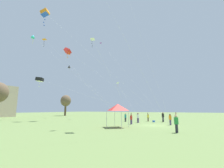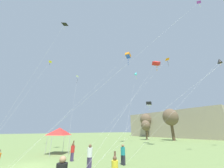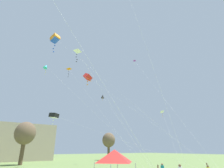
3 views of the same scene
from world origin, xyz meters
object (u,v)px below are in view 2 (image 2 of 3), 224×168
(kite_purple_delta_9, at_px, (196,4))
(kite_red_box_4, at_px, (156,64))
(kite_black_diamond_3, at_px, (219,61))
(kite_orange_box_10, at_px, (128,55))
(kite_white_delta_1, at_px, (77,77))
(kite_black_delta_2, at_px, (65,25))
(person_white_shirt, at_px, (90,155))
(kite_orange_delta_5, at_px, (167,60))
(kite_yellow_delta_7, at_px, (50,63))
(festival_tent, at_px, (59,131))
(person_teal_shirt, at_px, (123,154))
(kite_cyan_diamond_6, at_px, (136,74))
(kite_black_box_0, at_px, (149,104))
(person_red_shirt, at_px, (73,151))

(kite_purple_delta_9, bearing_deg, kite_red_box_4, 162.06)
(kite_black_diamond_3, height_order, kite_orange_box_10, kite_orange_box_10)
(kite_white_delta_1, xyz_separation_m, kite_black_delta_2, (2.34, -4.15, 7.97))
(person_white_shirt, distance_m, kite_white_delta_1, 15.38)
(kite_white_delta_1, bearing_deg, person_white_shirt, -12.83)
(kite_orange_delta_5, relative_size, kite_yellow_delta_7, 1.39)
(kite_black_diamond_3, xyz_separation_m, kite_purple_delta_9, (1.07, -11.54, 5.13))
(festival_tent, xyz_separation_m, kite_yellow_delta_7, (-9.22, -1.36, 13.99))
(person_teal_shirt, xyz_separation_m, kite_orange_box_10, (-10.53, 12.36, 20.44))
(person_white_shirt, distance_m, kite_orange_box_10, 27.24)
(kite_orange_delta_5, relative_size, kite_cyan_diamond_6, 1.37)
(kite_black_box_0, bearing_deg, kite_red_box_4, -29.46)
(kite_red_box_4, height_order, kite_cyan_diamond_6, kite_cyan_diamond_6)
(kite_black_box_0, relative_size, kite_cyan_diamond_6, 1.33)
(kite_orange_delta_5, distance_m, kite_orange_box_10, 10.45)
(kite_white_delta_1, height_order, kite_red_box_4, kite_red_box_4)
(kite_purple_delta_9, bearing_deg, kite_black_delta_2, -136.11)
(kite_yellow_delta_7, bearing_deg, kite_black_delta_2, -1.30)
(person_teal_shirt, distance_m, kite_orange_box_10, 26.10)
(kite_orange_delta_5, relative_size, kite_purple_delta_9, 1.11)
(kite_purple_delta_9, height_order, kite_orange_box_10, kite_orange_box_10)
(kite_black_delta_2, bearing_deg, kite_red_box_4, 72.61)
(kite_red_box_4, bearing_deg, kite_black_delta_2, -107.39)
(kite_cyan_diamond_6, distance_m, kite_yellow_delta_7, 21.05)
(person_red_shirt, xyz_separation_m, person_white_shirt, (3.32, 0.10, 0.05))
(person_white_shirt, height_order, kite_purple_delta_9, kite_purple_delta_9)
(person_red_shirt, distance_m, kite_black_box_0, 20.79)
(person_teal_shirt, xyz_separation_m, kite_black_box_0, (-8.10, 15.94, 7.68))
(kite_orange_delta_5, height_order, kite_purple_delta_9, kite_purple_delta_9)
(festival_tent, xyz_separation_m, person_red_shirt, (4.78, 0.09, -1.76))
(person_white_shirt, distance_m, kite_black_delta_2, 20.70)
(kite_white_delta_1, bearing_deg, kite_cyan_diamond_6, 87.87)
(kite_orange_delta_5, height_order, kite_orange_box_10, kite_orange_box_10)
(person_red_shirt, xyz_separation_m, kite_cyan_diamond_6, (-6.61, 18.25, 16.09))
(kite_orange_delta_5, xyz_separation_m, kite_cyan_diamond_6, (-6.26, -5.50, -3.23))
(kite_black_delta_2, relative_size, kite_cyan_diamond_6, 1.15)
(festival_tent, relative_size, person_red_shirt, 1.70)
(person_teal_shirt, bearing_deg, kite_yellow_delta_7, -48.38)
(kite_yellow_delta_7, bearing_deg, kite_orange_box_10, 65.68)
(kite_black_box_0, xyz_separation_m, kite_purple_delta_9, (14.46, -5.83, 12.23))
(person_teal_shirt, bearing_deg, kite_orange_box_10, -111.64)
(kite_red_box_4, distance_m, kite_orange_box_10, 8.97)
(festival_tent, height_order, kite_cyan_diamond_6, kite_cyan_diamond_6)
(festival_tent, relative_size, kite_orange_box_10, 0.14)
(kite_orange_delta_5, bearing_deg, kite_white_delta_1, -107.86)
(kite_white_delta_1, distance_m, kite_yellow_delta_7, 9.18)
(festival_tent, bearing_deg, kite_orange_delta_5, 79.46)
(kite_cyan_diamond_6, bearing_deg, kite_purple_delta_9, -16.85)
(kite_black_box_0, bearing_deg, kite_yellow_delta_7, -116.17)
(kite_cyan_diamond_6, bearing_deg, kite_black_delta_2, -84.96)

